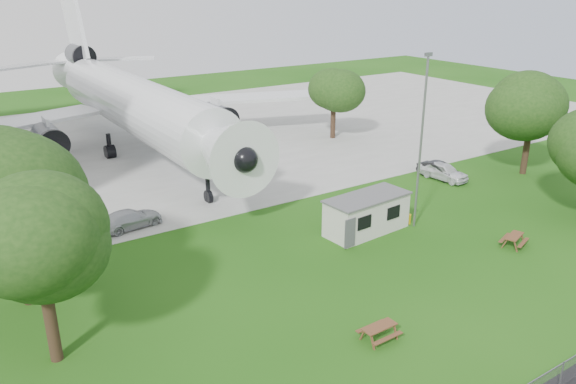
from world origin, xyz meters
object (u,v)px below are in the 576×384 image
airliner (130,100)px  picnic_west (379,339)px  site_cabin (367,214)px  picnic_east (513,246)px

airliner → picnic_west: bearing=-91.6°
site_cabin → picnic_east: 9.79m
site_cabin → airliner: bearing=103.4°
airliner → picnic_west: 38.87m
airliner → site_cabin: bearing=-76.6°
airliner → site_cabin: airliner is taller
site_cabin → picnic_west: site_cabin is taller
airliner → picnic_east: 38.36m
picnic_west → picnic_east: 14.72m
airliner → picnic_west: size_ratio=26.52×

